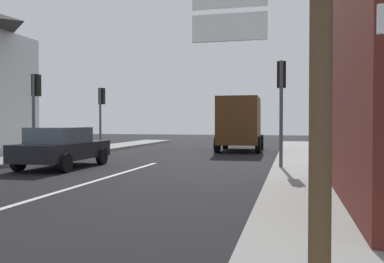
% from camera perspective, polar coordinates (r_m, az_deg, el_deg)
% --- Properties ---
extents(ground_plane, '(80.00, 80.00, 0.00)m').
position_cam_1_polar(ground_plane, '(14.72, -7.72, -5.17)').
color(ground_plane, black).
extents(sidewalk_right, '(2.34, 44.00, 0.14)m').
position_cam_1_polar(sidewalk_right, '(11.73, 16.23, -6.52)').
color(sidewalk_right, gray).
rests_on(sidewalk_right, ground).
extents(lane_centre_stripe, '(0.16, 12.00, 0.01)m').
position_cam_1_polar(lane_centre_stripe, '(11.12, -15.33, -7.27)').
color(lane_centre_stripe, silver).
rests_on(lane_centre_stripe, ground).
extents(sedan_far, '(1.98, 4.21, 1.47)m').
position_cam_1_polar(sedan_far, '(15.57, -17.63, -2.06)').
color(sedan_far, black).
rests_on(sedan_far, ground).
extents(delivery_truck, '(2.60, 5.06, 3.05)m').
position_cam_1_polar(delivery_truck, '(23.66, 6.72, 1.27)').
color(delivery_truck, '#4C2D14').
rests_on(delivery_truck, ground).
extents(route_sign_post, '(1.66, 0.14, 3.20)m').
position_cam_1_polar(route_sign_post, '(2.69, 17.46, 6.76)').
color(route_sign_post, brown).
rests_on(route_sign_post, ground).
extents(traffic_light_far_left, '(0.30, 0.49, 3.57)m').
position_cam_1_polar(traffic_light_far_left, '(23.44, -12.50, 3.67)').
color(traffic_light_far_left, '#47474C').
rests_on(traffic_light_far_left, ground).
extents(traffic_light_near_right, '(0.30, 0.49, 3.74)m').
position_cam_1_polar(traffic_light_near_right, '(14.37, 12.34, 5.70)').
color(traffic_light_near_right, '#47474C').
rests_on(traffic_light_near_right, ground).
extents(traffic_light_near_left, '(0.30, 0.49, 3.64)m').
position_cam_1_polar(traffic_light_near_left, '(18.23, -20.96, 4.49)').
color(traffic_light_near_left, '#47474C').
rests_on(traffic_light_near_left, ground).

